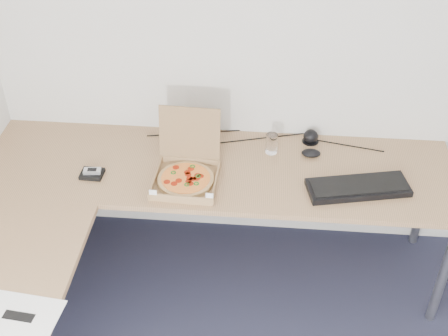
# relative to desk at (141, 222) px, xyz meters

# --- Properties ---
(room_shell) EXTENTS (3.50, 3.50, 2.50)m
(room_shell) POSITION_rel_desk_xyz_m (0.82, -0.97, 0.55)
(room_shell) COLOR silver
(room_shell) RESTS_ON ground
(desk) EXTENTS (2.50, 2.20, 0.73)m
(desk) POSITION_rel_desk_xyz_m (0.00, 0.00, 0.00)
(desk) COLOR #A67C53
(desk) RESTS_ON ground
(pizza_box) EXTENTS (0.32, 0.37, 0.33)m
(pizza_box) POSITION_rel_desk_xyz_m (0.18, 0.30, 0.07)
(pizza_box) COLOR #9E784C
(pizza_box) RESTS_ON desk
(drinking_glass) EXTENTS (0.06, 0.06, 0.11)m
(drinking_glass) POSITION_rel_desk_xyz_m (0.61, 0.59, 0.09)
(drinking_glass) COLOR silver
(drinking_glass) RESTS_ON desk
(keyboard) EXTENTS (0.54, 0.29, 0.03)m
(keyboard) POSITION_rel_desk_xyz_m (1.05, 0.30, 0.05)
(keyboard) COLOR black
(keyboard) RESTS_ON desk
(mouse) EXTENTS (0.11, 0.08, 0.04)m
(mouse) POSITION_rel_desk_xyz_m (0.82, 0.57, 0.05)
(mouse) COLOR black
(mouse) RESTS_ON desk
(wallet) EXTENTS (0.12, 0.10, 0.02)m
(wallet) POSITION_rel_desk_xyz_m (-0.31, 0.30, 0.04)
(wallet) COLOR black
(wallet) RESTS_ON desk
(phone) EXTENTS (0.09, 0.05, 0.02)m
(phone) POSITION_rel_desk_xyz_m (-0.31, 0.30, 0.06)
(phone) COLOR #B2B5BA
(phone) RESTS_ON wallet
(paper_sheet) EXTENTS (0.34, 0.26, 0.00)m
(paper_sheet) POSITION_rel_desk_xyz_m (-0.37, -0.62, 0.03)
(paper_sheet) COLOR white
(paper_sheet) RESTS_ON desk
(dome_speaker) EXTENTS (0.09, 0.09, 0.08)m
(dome_speaker) POSITION_rel_desk_xyz_m (0.82, 0.71, 0.07)
(dome_speaker) COLOR black
(dome_speaker) RESTS_ON desk
(cable_bundle) EXTENTS (0.64, 0.13, 0.01)m
(cable_bundle) POSITION_rel_desk_xyz_m (0.54, 0.71, 0.03)
(cable_bundle) COLOR black
(cable_bundle) RESTS_ON desk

